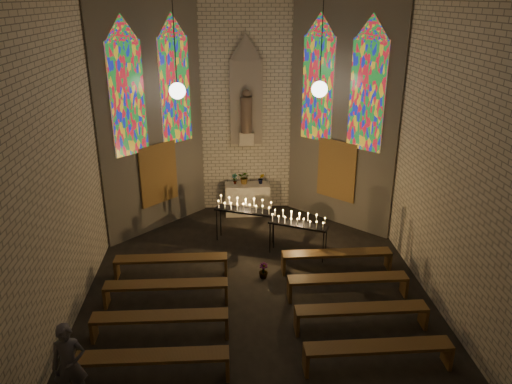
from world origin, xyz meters
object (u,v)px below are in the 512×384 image
(votive_stand_left, at_px, (245,207))
(votive_stand_right, at_px, (298,222))
(aisle_flower_pot, at_px, (263,271))
(altar, at_px, (247,199))
(visitor, at_px, (69,365))

(votive_stand_left, bearing_deg, votive_stand_right, -12.33)
(aisle_flower_pot, bearing_deg, votive_stand_left, 100.59)
(aisle_flower_pot, distance_m, votive_stand_right, 1.69)
(votive_stand_left, bearing_deg, altar, 105.47)
(altar, relative_size, aisle_flower_pot, 3.49)
(aisle_flower_pot, bearing_deg, votive_stand_right, 47.72)
(votive_stand_left, bearing_deg, visitor, -98.32)
(altar, bearing_deg, votive_stand_right, -67.02)
(votive_stand_left, relative_size, visitor, 1.10)
(altar, height_order, aisle_flower_pot, altar)
(altar, relative_size, votive_stand_left, 0.82)
(votive_stand_right, distance_m, visitor, 6.74)
(altar, xyz_separation_m, aisle_flower_pot, (0.20, -3.96, -0.30))
(aisle_flower_pot, bearing_deg, visitor, -132.99)
(votive_stand_right, height_order, visitor, visitor)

